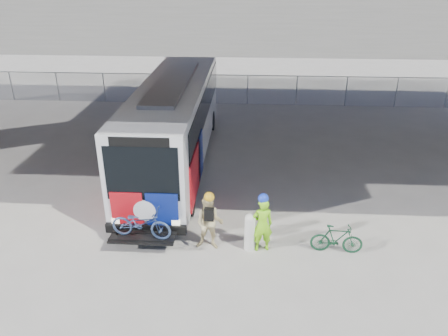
# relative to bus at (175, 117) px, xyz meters

# --- Properties ---
(ground) EXTENTS (160.00, 160.00, 0.00)m
(ground) POSITION_rel_bus_xyz_m (2.00, -3.07, -2.11)
(ground) COLOR #9E9991
(ground) RESTS_ON ground
(bus) EXTENTS (2.67, 13.00, 3.69)m
(bus) POSITION_rel_bus_xyz_m (0.00, 0.00, 0.00)
(bus) COLOR silver
(bus) RESTS_ON ground
(overpass) EXTENTS (40.00, 16.00, 7.95)m
(overpass) POSITION_rel_bus_xyz_m (2.00, 0.93, 4.44)
(overpass) COLOR #605E59
(overpass) RESTS_ON ground
(chainlink_fence) EXTENTS (30.00, 0.06, 30.00)m
(chainlink_fence) POSITION_rel_bus_xyz_m (2.00, 8.93, -0.68)
(chainlink_fence) COLOR gray
(chainlink_fence) RESTS_ON ground
(bollard) EXTENTS (0.33, 0.33, 1.25)m
(bollard) POSITION_rel_bus_xyz_m (3.26, -6.31, -1.44)
(bollard) COLOR white
(bollard) RESTS_ON ground
(cyclist_hivis) EXTENTS (0.73, 0.56, 1.95)m
(cyclist_hivis) POSITION_rel_bus_xyz_m (3.62, -6.31, -1.17)
(cyclist_hivis) COLOR #8AF019
(cyclist_hivis) RESTS_ON ground
(cyclist_tan) EXTENTS (0.90, 0.73, 1.94)m
(cyclist_tan) POSITION_rel_bus_xyz_m (2.03, -6.32, -1.19)
(cyclist_tan) COLOR #D0BD85
(cyclist_tan) RESTS_ON ground
(bike_parked) EXTENTS (1.60, 0.54, 0.94)m
(bike_parked) POSITION_rel_bus_xyz_m (5.88, -6.31, -1.64)
(bike_parked) COLOR #154328
(bike_parked) RESTS_ON ground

